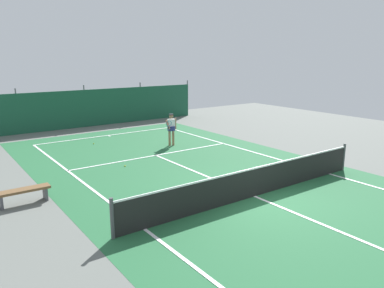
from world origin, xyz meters
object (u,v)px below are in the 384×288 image
(tennis_player, at_px, (171,127))
(tennis_ball_midcourt, at_px, (94,144))
(tennis_ball_near_player, at_px, (125,166))
(parked_car, at_px, (69,108))
(tennis_net, at_px, (255,182))
(courtside_bench, at_px, (23,192))

(tennis_player, bearing_deg, tennis_ball_midcourt, -26.75)
(tennis_ball_near_player, bearing_deg, parked_car, 81.31)
(tennis_net, xyz_separation_m, tennis_ball_near_player, (-1.96, 5.61, -0.48))
(parked_car, relative_size, courtside_bench, 2.69)
(tennis_net, height_order, tennis_ball_near_player, tennis_net)
(tennis_ball_near_player, bearing_deg, courtside_bench, -157.17)
(tennis_net, xyz_separation_m, tennis_player, (1.68, 7.66, 0.45))
(tennis_net, relative_size, tennis_player, 6.17)
(tennis_net, distance_m, tennis_ball_near_player, 5.96)
(tennis_net, height_order, tennis_player, tennis_player)
(tennis_player, distance_m, tennis_ball_midcourt, 4.22)
(tennis_net, distance_m, tennis_ball_midcourt, 10.42)
(tennis_net, relative_size, parked_car, 2.35)
(tennis_ball_near_player, bearing_deg, tennis_net, -70.75)
(tennis_ball_near_player, xyz_separation_m, tennis_ball_midcourt, (0.47, 4.69, 0.00))
(parked_car, bearing_deg, tennis_ball_near_player, 85.05)
(tennis_ball_midcourt, bearing_deg, tennis_net, -81.79)
(tennis_player, relative_size, courtside_bench, 1.03)
(tennis_player, height_order, tennis_ball_midcourt, tennis_player)
(tennis_net, distance_m, tennis_player, 7.86)
(courtside_bench, bearing_deg, tennis_ball_midcourt, 53.53)
(courtside_bench, bearing_deg, tennis_net, -30.89)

